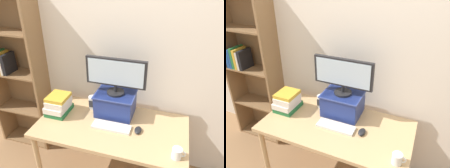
% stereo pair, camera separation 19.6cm
% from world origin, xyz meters
% --- Properties ---
extents(back_wall, '(7.00, 0.08, 2.60)m').
position_xyz_m(back_wall, '(0.00, 0.48, 1.30)').
color(back_wall, beige).
rests_on(back_wall, ground_plane).
extents(desk, '(1.42, 0.73, 0.75)m').
position_xyz_m(desk, '(0.00, 0.00, 0.67)').
color(desk, tan).
rests_on(desk, ground_plane).
extents(bookshelf_unit, '(0.67, 0.28, 1.95)m').
position_xyz_m(bookshelf_unit, '(-1.27, 0.33, 0.99)').
color(bookshelf_unit, olive).
rests_on(bookshelf_unit, ground_plane).
extents(riser_box, '(0.39, 0.32, 0.23)m').
position_xyz_m(riser_box, '(-0.02, 0.20, 0.87)').
color(riser_box, navy).
rests_on(riser_box, desk).
extents(computer_monitor, '(0.58, 0.17, 0.36)m').
position_xyz_m(computer_monitor, '(-0.02, 0.20, 1.19)').
color(computer_monitor, black).
rests_on(computer_monitor, riser_box).
extents(keyboard, '(0.37, 0.12, 0.02)m').
position_xyz_m(keyboard, '(0.01, -0.04, 0.76)').
color(keyboard, silver).
rests_on(keyboard, desk).
extents(computer_mouse, '(0.06, 0.10, 0.04)m').
position_xyz_m(computer_mouse, '(0.26, -0.02, 0.77)').
color(computer_mouse, black).
rests_on(computer_mouse, desk).
extents(book_stack, '(0.21, 0.27, 0.21)m').
position_xyz_m(book_stack, '(-0.57, 0.03, 0.85)').
color(book_stack, '#236B38').
rests_on(book_stack, desk).
extents(coffee_mug, '(0.11, 0.08, 0.09)m').
position_xyz_m(coffee_mug, '(0.61, -0.23, 0.79)').
color(coffee_mug, white).
rests_on(coffee_mug, desk).
extents(desk_speaker, '(0.09, 0.10, 0.14)m').
position_xyz_m(desk_speaker, '(-0.27, 0.22, 0.82)').
color(desk_speaker, silver).
rests_on(desk_speaker, desk).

